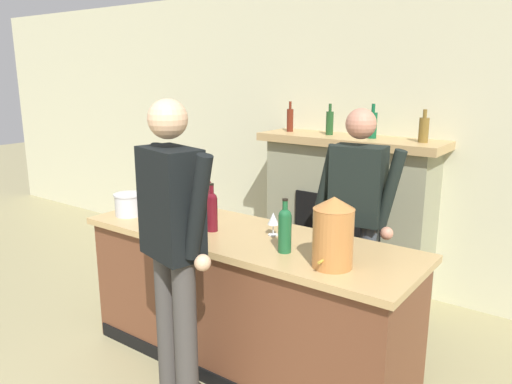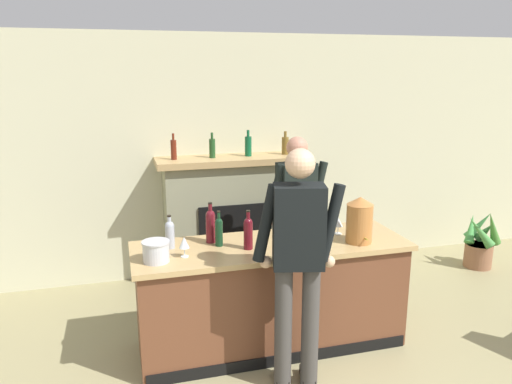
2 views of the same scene
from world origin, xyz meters
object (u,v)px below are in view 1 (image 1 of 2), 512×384
object	(u,v)px
wine_bottle_riesling_slim	(285,228)
wine_glass_mid_counter	(340,234)
wine_bottle_cabernet_heavy	(202,203)
wine_glass_by_dispenser	(273,220)
copper_dispenser	(333,232)
wine_bottle_rose_blush	(206,196)
person_bartender	(356,219)
wine_bottle_port_short	(212,210)
wine_glass_front_left	(153,204)
wine_bottle_merlot_tall	(168,194)
person_customer	(174,248)
ice_bucket_steel	(129,204)
fireplace_stone	(348,213)

from	to	relation	value
wine_bottle_riesling_slim	wine_glass_mid_counter	bearing A→B (deg)	38.22
wine_bottle_cabernet_heavy	wine_glass_by_dispenser	size ratio (longest dim) A/B	1.97
copper_dispenser	wine_bottle_rose_blush	xyz separation A→B (m)	(-1.21, 0.33, -0.04)
person_bartender	wine_bottle_port_short	distance (m)	1.03
copper_dispenser	wine_glass_mid_counter	distance (m)	0.27
person_bartender	wine_bottle_riesling_slim	xyz separation A→B (m)	(-0.08, -0.80, 0.12)
wine_bottle_riesling_slim	wine_glass_by_dispenser	xyz separation A→B (m)	(-0.23, 0.22, -0.04)
wine_glass_front_left	wine_glass_mid_counter	size ratio (longest dim) A/B	1.06
wine_bottle_port_short	wine_glass_mid_counter	bearing A→B (deg)	9.82
wine_bottle_rose_blush	wine_bottle_merlot_tall	distance (m)	0.35
wine_bottle_port_short	person_customer	bearing A→B (deg)	-69.08
person_customer	wine_bottle_merlot_tall	size ratio (longest dim) A/B	6.59
wine_bottle_riesling_slim	wine_bottle_rose_blush	bearing A→B (deg)	161.40
wine_bottle_riesling_slim	wine_glass_mid_counter	distance (m)	0.33
ice_bucket_steel	wine_bottle_cabernet_heavy	size ratio (longest dim) A/B	0.71
copper_dispenser	wine_glass_front_left	xyz separation A→B (m)	(-1.47, 0.05, -0.08)
person_customer	copper_dispenser	xyz separation A→B (m)	(0.72, 0.48, 0.11)
person_customer	wine_glass_by_dispenser	world-z (taller)	person_customer
fireplace_stone	wine_bottle_riesling_slim	bearing A→B (deg)	-76.84
wine_glass_by_dispenser	wine_bottle_rose_blush	bearing A→B (deg)	173.16
copper_dispenser	wine_glass_front_left	distance (m)	1.47
ice_bucket_steel	wine_bottle_port_short	distance (m)	0.75
copper_dispenser	wine_bottle_port_short	xyz separation A→B (m)	(-0.94, 0.09, -0.05)
person_bartender	copper_dispenser	bearing A→B (deg)	-73.33
person_customer	wine_glass_mid_counter	xyz separation A→B (m)	(0.65, 0.72, 0.02)
person_customer	wine_glass_by_dispenser	distance (m)	0.75
person_bartender	wine_glass_front_left	bearing A→B (deg)	-146.87
wine_bottle_cabernet_heavy	wine_bottle_merlot_tall	size ratio (longest dim) A/B	1.08
fireplace_stone	ice_bucket_steel	distance (m)	1.96
wine_bottle_merlot_tall	copper_dispenser	bearing A→B (deg)	-10.40
wine_glass_by_dispenser	wine_glass_mid_counter	xyz separation A→B (m)	(0.48, -0.01, 0.00)
person_bartender	wine_glass_mid_counter	xyz separation A→B (m)	(0.17, -0.60, 0.08)
ice_bucket_steel	wine_bottle_cabernet_heavy	world-z (taller)	wine_bottle_cabernet_heavy
ice_bucket_steel	wine_bottle_riesling_slim	distance (m)	1.35
wine_bottle_rose_blush	wine_glass_mid_counter	size ratio (longest dim) A/B	2.27
wine_bottle_rose_blush	ice_bucket_steel	bearing A→B (deg)	-146.23
copper_dispenser	wine_bottle_riesling_slim	size ratio (longest dim) A/B	1.21
wine_bottle_cabernet_heavy	wine_glass_front_left	distance (m)	0.36
copper_dispenser	ice_bucket_steel	distance (m)	1.69
wine_glass_by_dispenser	wine_glass_front_left	size ratio (longest dim) A/B	0.93
wine_bottle_cabernet_heavy	wine_bottle_merlot_tall	xyz separation A→B (m)	(-0.40, 0.06, -0.01)
wine_glass_front_left	wine_bottle_cabernet_heavy	bearing A→B (deg)	29.37
ice_bucket_steel	wine_glass_front_left	world-z (taller)	same
wine_bottle_riesling_slim	wine_bottle_merlot_tall	bearing A→B (deg)	168.64
ice_bucket_steel	wine_glass_mid_counter	size ratio (longest dim) A/B	1.38
ice_bucket_steel	wine_glass_front_left	xyz separation A→B (m)	(0.22, 0.04, 0.03)
person_bartender	wine_bottle_rose_blush	size ratio (longest dim) A/B	4.98
wine_bottle_merlot_tall	fireplace_stone	bearing A→B (deg)	59.37
wine_bottle_merlot_tall	wine_glass_by_dispenser	xyz separation A→B (m)	(0.99, -0.03, -0.02)
wine_glass_front_left	wine_glass_mid_counter	world-z (taller)	wine_glass_front_left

